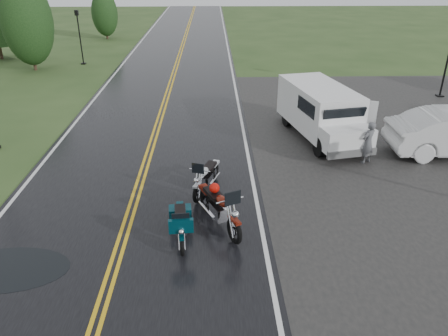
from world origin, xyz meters
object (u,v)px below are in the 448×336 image
motorcycle_silver (197,186)px  lamp_post_far_right (448,57)px  motorcycle_teal (182,237)px  motorcycle_red (234,221)px  person_at_van (368,143)px  van_white (322,130)px  lamp_post_far_left (80,37)px

motorcycle_silver → lamp_post_far_right: 16.96m
motorcycle_teal → motorcycle_silver: motorcycle_silver is taller
motorcycle_red → person_at_van: 7.06m
person_at_van → lamp_post_far_right: (6.73, 8.23, 1.34)m
motorcycle_teal → motorcycle_silver: (0.32, 2.60, 0.05)m
motorcycle_teal → person_at_van: (6.42, 5.36, 0.21)m
motorcycle_teal → person_at_van: person_at_van is taller
motorcycle_red → motorcycle_teal: (-1.34, -0.45, -0.15)m
van_white → motorcycle_silver: bearing=-155.5°
van_white → lamp_post_far_left: size_ratio=1.51×
person_at_van → lamp_post_far_left: size_ratio=0.43×
motorcycle_teal → lamp_post_far_left: (-8.25, 22.12, 1.26)m
motorcycle_teal → van_white: 7.69m
lamp_post_far_left → motorcycle_teal: bearing=-69.6°
person_at_van → van_white: bearing=-56.5°
lamp_post_far_right → motorcycle_red: bearing=-132.0°
person_at_van → lamp_post_far_left: bearing=-84.8°
motorcycle_teal → motorcycle_silver: 2.62m
lamp_post_far_right → lamp_post_far_left: bearing=158.3°
van_white → lamp_post_far_left: (-13.09, 16.17, 0.74)m
motorcycle_silver → van_white: bearing=56.2°
van_white → lamp_post_far_left: 20.81m
lamp_post_far_right → van_white: bearing=-137.4°
motorcycle_teal → lamp_post_far_left: lamp_post_far_left is taller
person_at_van → lamp_post_far_right: bearing=-165.2°
motorcycle_silver → lamp_post_far_left: bearing=133.3°
motorcycle_red → lamp_post_far_left: lamp_post_far_left is taller
motorcycle_red → motorcycle_silver: bearing=91.3°
motorcycle_teal → lamp_post_far_right: lamp_post_far_right is taller
motorcycle_red → lamp_post_far_left: bearing=89.7°
motorcycle_teal → lamp_post_far_right: size_ratio=0.46×
motorcycle_silver → lamp_post_far_right: bearing=60.2°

